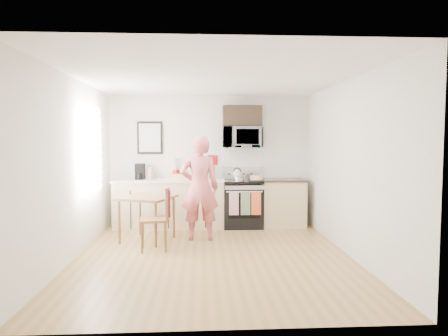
{
  "coord_description": "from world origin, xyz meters",
  "views": [
    {
      "loc": [
        -0.16,
        -5.76,
        1.7
      ],
      "look_at": [
        0.21,
        1.0,
        1.23
      ],
      "focal_mm": 32.0,
      "sensor_mm": 36.0,
      "label": 1
    }
  ],
  "objects": [
    {
      "name": "microwave",
      "position": [
        0.63,
        2.08,
        1.76
      ],
      "size": [
        0.76,
        0.51,
        0.42
      ],
      "primitive_type": "imported",
      "color": "#B9B9BE",
      "rests_on": "back_wall"
    },
    {
      "name": "left_wall",
      "position": [
        -2.0,
        0.0,
        1.3
      ],
      "size": [
        0.04,
        4.6,
        2.6
      ],
      "primitive_type": "cube",
      "color": "beige",
      "rests_on": "floor"
    },
    {
      "name": "fruit_bowl",
      "position": [
        -0.66,
        2.13,
        0.98
      ],
      "size": [
        0.22,
        0.22,
        0.09
      ],
      "color": "silver",
      "rests_on": "countertop_left"
    },
    {
      "name": "coffee_maker",
      "position": [
        -1.37,
        2.06,
        1.08
      ],
      "size": [
        0.17,
        0.26,
        0.31
      ],
      "rotation": [
        0.0,
        0.0,
        0.0
      ],
      "color": "black",
      "rests_on": "countertop_left"
    },
    {
      "name": "countertop_right",
      "position": [
        1.43,
        2.0,
        0.92
      ],
      "size": [
        0.88,
        0.64,
        0.04
      ],
      "primitive_type": "cube",
      "color": "black",
      "rests_on": "cabinet_right"
    },
    {
      "name": "cake",
      "position": [
        0.89,
        1.8,
        0.97
      ],
      "size": [
        0.31,
        0.31,
        0.1
      ],
      "color": "black",
      "rests_on": "range"
    },
    {
      "name": "pot",
      "position": [
        0.54,
        1.75,
        0.97
      ],
      "size": [
        0.18,
        0.29,
        0.09
      ],
      "rotation": [
        0.0,
        0.0,
        0.39
      ],
      "color": "#B9B9BE",
      "rests_on": "range"
    },
    {
      "name": "utensil_crock",
      "position": [
        -0.68,
        2.22,
        1.1
      ],
      "size": [
        0.13,
        0.13,
        0.4
      ],
      "color": "#A5100E",
      "rests_on": "countertop_left"
    },
    {
      "name": "right_wall",
      "position": [
        2.0,
        0.0,
        1.3
      ],
      "size": [
        0.04,
        4.6,
        2.6
      ],
      "primitive_type": "cube",
      "color": "beige",
      "rests_on": "floor"
    },
    {
      "name": "chair",
      "position": [
        -0.77,
        0.4,
        0.63
      ],
      "size": [
        0.5,
        0.46,
        0.98
      ],
      "rotation": [
        0.0,
        0.0,
        0.11
      ],
      "color": "brown",
      "rests_on": "floor"
    },
    {
      "name": "person",
      "position": [
        -0.21,
        0.99,
        0.89
      ],
      "size": [
        0.66,
        0.44,
        1.79
      ],
      "primitive_type": "imported",
      "rotation": [
        0.0,
        0.0,
        3.15
      ],
      "color": "#BE3435",
      "rests_on": "floor"
    },
    {
      "name": "cabinet_left",
      "position": [
        -0.8,
        2.0,
        0.45
      ],
      "size": [
        2.1,
        0.6,
        0.9
      ],
      "primitive_type": "cube",
      "color": "beige",
      "rests_on": "floor"
    },
    {
      "name": "front_wall",
      "position": [
        0.0,
        -2.3,
        1.3
      ],
      "size": [
        4.0,
        0.04,
        2.6
      ],
      "primitive_type": "cube",
      "color": "beige",
      "rests_on": "floor"
    },
    {
      "name": "ceiling",
      "position": [
        0.0,
        0.0,
        2.6
      ],
      "size": [
        4.0,
        4.6,
        0.04
      ],
      "primitive_type": "cube",
      "color": "white",
      "rests_on": "back_wall"
    },
    {
      "name": "upper_cabinet",
      "position": [
        0.63,
        2.12,
        2.18
      ],
      "size": [
        0.76,
        0.35,
        0.4
      ],
      "primitive_type": "cube",
      "color": "black",
      "rests_on": "back_wall"
    },
    {
      "name": "range",
      "position": [
        0.63,
        1.98,
        0.44
      ],
      "size": [
        0.76,
        0.7,
        1.16
      ],
      "color": "black",
      "rests_on": "floor"
    },
    {
      "name": "bread_bag",
      "position": [
        -0.63,
        1.86,
        1.0
      ],
      "size": [
        0.31,
        0.15,
        0.11
      ],
      "primitive_type": "cube",
      "rotation": [
        0.0,
        0.0,
        0.01
      ],
      "color": "tan",
      "rests_on": "countertop_left"
    },
    {
      "name": "wall_trivet",
      "position": [
        0.05,
        2.28,
        1.3
      ],
      "size": [
        0.2,
        0.02,
        0.2
      ],
      "primitive_type": "cube",
      "color": "#A5100E",
      "rests_on": "back_wall"
    },
    {
      "name": "cabinet_right",
      "position": [
        1.43,
        2.0,
        0.45
      ],
      "size": [
        0.84,
        0.6,
        0.9
      ],
      "primitive_type": "cube",
      "color": "beige",
      "rests_on": "floor"
    },
    {
      "name": "countertop_left",
      "position": [
        -0.8,
        2.0,
        0.92
      ],
      "size": [
        2.14,
        0.64,
        0.04
      ],
      "primitive_type": "cube",
      "color": "beige",
      "rests_on": "cabinet_left"
    },
    {
      "name": "back_wall",
      "position": [
        0.0,
        2.3,
        1.3
      ],
      "size": [
        4.0,
        0.04,
        2.6
      ],
      "primitive_type": "cube",
      "color": "beige",
      "rests_on": "floor"
    },
    {
      "name": "wall_art",
      "position": [
        -1.2,
        2.28,
        1.75
      ],
      "size": [
        0.5,
        0.04,
        0.65
      ],
      "color": "black",
      "rests_on": "back_wall"
    },
    {
      "name": "window",
      "position": [
        -1.96,
        0.8,
        1.55
      ],
      "size": [
        0.06,
        1.4,
        1.5
      ],
      "color": "white",
      "rests_on": "left_wall"
    },
    {
      "name": "knife_block",
      "position": [
        0.03,
        2.1,
        1.06
      ],
      "size": [
        0.12,
        0.16,
        0.24
      ],
      "primitive_type": "cube",
      "rotation": [
        0.0,
        0.0,
        0.05
      ],
      "color": "brown",
      "rests_on": "countertop_left"
    },
    {
      "name": "milk_carton",
      "position": [
        -1.18,
        2.08,
        1.05
      ],
      "size": [
        0.11,
        0.11,
        0.22
      ],
      "primitive_type": "cube",
      "rotation": [
        0.0,
        0.0,
        -0.38
      ],
      "color": "tan",
      "rests_on": "countertop_left"
    },
    {
      "name": "dining_table",
      "position": [
        -1.09,
        0.97,
        0.67
      ],
      "size": [
        0.91,
        0.91,
        0.76
      ],
      "rotation": [
        0.0,
        0.0,
        -0.37
      ],
      "color": "brown",
      "rests_on": "floor"
    },
    {
      "name": "floor",
      "position": [
        0.0,
        0.0,
        0.0
      ],
      "size": [
        4.6,
        4.6,
        0.0
      ],
      "primitive_type": "plane",
      "color": "olive",
      "rests_on": "ground"
    },
    {
      "name": "kettle",
      "position": [
        0.54,
        2.19,
        1.02
      ],
      "size": [
        0.18,
        0.18,
        0.23
      ],
      "color": "silver",
      "rests_on": "range"
    }
  ]
}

